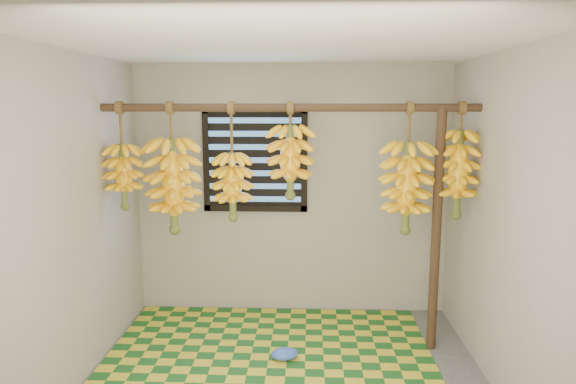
{
  "coord_description": "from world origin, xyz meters",
  "views": [
    {
      "loc": [
        0.15,
        -3.39,
        2.02
      ],
      "look_at": [
        0.0,
        0.55,
        1.35
      ],
      "focal_mm": 32.0,
      "sensor_mm": 36.0,
      "label": 1
    }
  ],
  "objects_px": {
    "banana_bunch_c": "(233,186)",
    "support_post": "(436,232)",
    "banana_bunch_d": "(290,162)",
    "banana_bunch_e": "(407,188)",
    "woven_mat": "(268,361)",
    "banana_bunch_a": "(124,176)",
    "banana_bunch_b": "(173,186)",
    "banana_bunch_f": "(458,174)",
    "plastic_bag": "(285,354)"
  },
  "relations": [
    {
      "from": "plastic_bag",
      "to": "banana_bunch_f",
      "type": "height_order",
      "value": "banana_bunch_f"
    },
    {
      "from": "banana_bunch_a",
      "to": "banana_bunch_c",
      "type": "height_order",
      "value": "same"
    },
    {
      "from": "banana_bunch_b",
      "to": "banana_bunch_e",
      "type": "distance_m",
      "value": 1.89
    },
    {
      "from": "banana_bunch_a",
      "to": "banana_bunch_c",
      "type": "relative_size",
      "value": 0.91
    },
    {
      "from": "banana_bunch_e",
      "to": "banana_bunch_f",
      "type": "xyz_separation_m",
      "value": [
        0.4,
        0.0,
        0.11
      ]
    },
    {
      "from": "woven_mat",
      "to": "support_post",
      "type": "bearing_deg",
      "value": 12.39
    },
    {
      "from": "plastic_bag",
      "to": "banana_bunch_e",
      "type": "bearing_deg",
      "value": 15.6
    },
    {
      "from": "banana_bunch_c",
      "to": "banana_bunch_f",
      "type": "distance_m",
      "value": 1.81
    },
    {
      "from": "banana_bunch_b",
      "to": "banana_bunch_e",
      "type": "bearing_deg",
      "value": -0.0
    },
    {
      "from": "plastic_bag",
      "to": "banana_bunch_a",
      "type": "bearing_deg",
      "value": 168.47
    },
    {
      "from": "woven_mat",
      "to": "banana_bunch_d",
      "type": "height_order",
      "value": "banana_bunch_d"
    },
    {
      "from": "woven_mat",
      "to": "banana_bunch_b",
      "type": "distance_m",
      "value": 1.6
    },
    {
      "from": "support_post",
      "to": "banana_bunch_a",
      "type": "xyz_separation_m",
      "value": [
        -2.55,
        0.0,
        0.45
      ]
    },
    {
      "from": "banana_bunch_e",
      "to": "banana_bunch_f",
      "type": "height_order",
      "value": "same"
    },
    {
      "from": "support_post",
      "to": "banana_bunch_d",
      "type": "height_order",
      "value": "banana_bunch_d"
    },
    {
      "from": "banana_bunch_c",
      "to": "banana_bunch_d",
      "type": "height_order",
      "value": "same"
    },
    {
      "from": "plastic_bag",
      "to": "banana_bunch_b",
      "type": "bearing_deg",
      "value": 163.62
    },
    {
      "from": "woven_mat",
      "to": "banana_bunch_c",
      "type": "height_order",
      "value": "banana_bunch_c"
    },
    {
      "from": "banana_bunch_e",
      "to": "banana_bunch_a",
      "type": "bearing_deg",
      "value": 180.0
    },
    {
      "from": "banana_bunch_a",
      "to": "banana_bunch_f",
      "type": "height_order",
      "value": "same"
    },
    {
      "from": "banana_bunch_b",
      "to": "support_post",
      "type": "bearing_deg",
      "value": 0.0
    },
    {
      "from": "banana_bunch_a",
      "to": "banana_bunch_b",
      "type": "xyz_separation_m",
      "value": [
        0.41,
        0.0,
        -0.08
      ]
    },
    {
      "from": "banana_bunch_c",
      "to": "support_post",
      "type": "bearing_deg",
      "value": 0.0
    },
    {
      "from": "woven_mat",
      "to": "banana_bunch_a",
      "type": "xyz_separation_m",
      "value": [
        -1.2,
        0.3,
        1.44
      ]
    },
    {
      "from": "woven_mat",
      "to": "plastic_bag",
      "type": "relative_size",
      "value": 11.91
    },
    {
      "from": "banana_bunch_e",
      "to": "woven_mat",
      "type": "bearing_deg",
      "value": -164.88
    },
    {
      "from": "banana_bunch_a",
      "to": "banana_bunch_e",
      "type": "bearing_deg",
      "value": -0.0
    },
    {
      "from": "woven_mat",
      "to": "banana_bunch_c",
      "type": "distance_m",
      "value": 1.43
    },
    {
      "from": "plastic_bag",
      "to": "banana_bunch_f",
      "type": "bearing_deg",
      "value": 11.16
    },
    {
      "from": "banana_bunch_b",
      "to": "banana_bunch_f",
      "type": "height_order",
      "value": "same"
    },
    {
      "from": "woven_mat",
      "to": "banana_bunch_c",
      "type": "relative_size",
      "value": 2.75
    },
    {
      "from": "support_post",
      "to": "banana_bunch_e",
      "type": "xyz_separation_m",
      "value": [
        -0.25,
        -0.0,
        0.37
      ]
    },
    {
      "from": "banana_bunch_d",
      "to": "banana_bunch_e",
      "type": "bearing_deg",
      "value": -0.0
    },
    {
      "from": "banana_bunch_e",
      "to": "banana_bunch_c",
      "type": "bearing_deg",
      "value": 180.0
    },
    {
      "from": "banana_bunch_c",
      "to": "banana_bunch_e",
      "type": "distance_m",
      "value": 1.4
    },
    {
      "from": "banana_bunch_b",
      "to": "banana_bunch_f",
      "type": "distance_m",
      "value": 2.3
    },
    {
      "from": "support_post",
      "to": "banana_bunch_e",
      "type": "relative_size",
      "value": 1.9
    },
    {
      "from": "plastic_bag",
      "to": "banana_bunch_c",
      "type": "xyz_separation_m",
      "value": [
        -0.43,
        0.27,
        1.31
      ]
    },
    {
      "from": "support_post",
      "to": "woven_mat",
      "type": "xyz_separation_m",
      "value": [
        -1.35,
        -0.3,
        -0.99
      ]
    },
    {
      "from": "plastic_bag",
      "to": "banana_bunch_d",
      "type": "distance_m",
      "value": 1.54
    },
    {
      "from": "banana_bunch_d",
      "to": "banana_bunch_e",
      "type": "height_order",
      "value": "same"
    },
    {
      "from": "banana_bunch_c",
      "to": "banana_bunch_a",
      "type": "bearing_deg",
      "value": 180.0
    },
    {
      "from": "support_post",
      "to": "banana_bunch_b",
      "type": "relative_size",
      "value": 1.88
    },
    {
      "from": "woven_mat",
      "to": "banana_bunch_e",
      "type": "distance_m",
      "value": 1.78
    },
    {
      "from": "woven_mat",
      "to": "banana_bunch_d",
      "type": "distance_m",
      "value": 1.6
    },
    {
      "from": "banana_bunch_a",
      "to": "banana_bunch_b",
      "type": "bearing_deg",
      "value": 0.0
    },
    {
      "from": "woven_mat",
      "to": "banana_bunch_f",
      "type": "relative_size",
      "value": 2.87
    },
    {
      "from": "banana_bunch_d",
      "to": "banana_bunch_f",
      "type": "distance_m",
      "value": 1.34
    },
    {
      "from": "plastic_bag",
      "to": "banana_bunch_b",
      "type": "height_order",
      "value": "banana_bunch_b"
    },
    {
      "from": "banana_bunch_d",
      "to": "banana_bunch_f",
      "type": "xyz_separation_m",
      "value": [
        1.34,
        0.0,
        -0.09
      ]
    }
  ]
}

